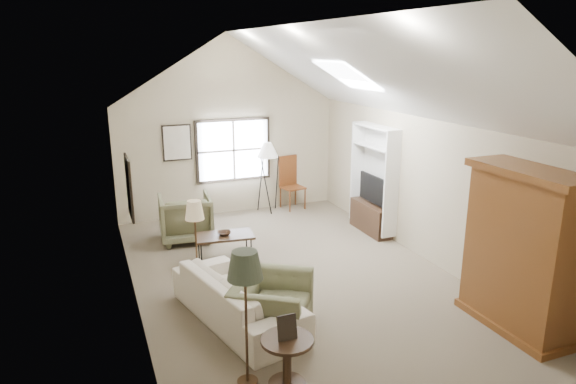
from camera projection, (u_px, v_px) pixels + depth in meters
name	position (u px, v px, depth m)	size (l,w,h in m)	color
room_shell	(298.00, 80.00, 7.50)	(5.01, 8.01, 4.00)	#6E624F
window	(233.00, 150.00, 11.55)	(1.72, 0.08, 1.42)	black
skylight	(348.00, 75.00, 8.76)	(0.80, 1.20, 0.52)	white
wall_art	(155.00, 163.00, 8.96)	(1.97, 3.71, 0.88)	black
armoire	(522.00, 251.00, 6.70)	(0.60, 1.50, 2.20)	brown
tv_alcove	(374.00, 178.00, 10.32)	(0.32, 1.30, 2.10)	white
media_console	(371.00, 218.00, 10.54)	(0.34, 1.18, 0.60)	#382316
tv_panel	(372.00, 189.00, 10.37)	(0.05, 0.90, 0.55)	black
sofa	(237.00, 297.00, 7.07)	(2.33, 0.91, 0.68)	silver
armchair_near	(272.00, 304.00, 6.84)	(1.09, 0.95, 0.71)	#666648
armchair_far	(186.00, 218.00, 10.04)	(0.98, 1.00, 0.91)	#5E6043
coffee_table	(225.00, 248.00, 9.03)	(1.00, 0.56, 0.51)	#372516
bowl	(224.00, 233.00, 8.95)	(0.24, 0.24, 0.06)	#371F16
side_table	(287.00, 362.00, 5.68)	(0.58, 0.58, 0.58)	#322114
side_chair	(293.00, 183.00, 12.02)	(0.48, 0.48, 1.24)	brown
tripod_lamp	(268.00, 177.00, 11.74)	(0.48, 0.48, 1.64)	white
dark_lamp	(246.00, 318.00, 5.58)	(0.39, 0.39, 1.63)	black
tan_lamp	(196.00, 244.00, 7.93)	(0.29, 0.29, 1.46)	tan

